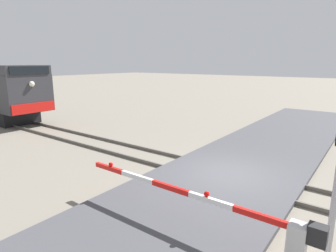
{
  "coord_description": "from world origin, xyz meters",
  "views": [
    {
      "loc": [
        -9.6,
        -4.26,
        4.37
      ],
      "look_at": [
        -0.9,
        2.22,
        1.91
      ],
      "focal_mm": 30.32,
      "sensor_mm": 36.0,
      "label": 1
    }
  ],
  "objects": [
    {
      "name": "road_surface",
      "position": [
        0.0,
        0.0,
        0.08
      ],
      "size": [
        36.0,
        5.22,
        0.15
      ],
      "primitive_type": "cube",
      "color": "#47474C",
      "rests_on": "ground_plane"
    },
    {
      "name": "rail_track_left",
      "position": [
        -0.72,
        0.0,
        0.07
      ],
      "size": [
        0.08,
        80.0,
        0.15
      ],
      "primitive_type": "cube",
      "color": "#59544C",
      "rests_on": "ground_plane"
    },
    {
      "name": "rail_track_right",
      "position": [
        0.72,
        0.0,
        0.07
      ],
      "size": [
        0.08,
        80.0,
        0.15
      ],
      "primitive_type": "cube",
      "color": "#59544C",
      "rests_on": "ground_plane"
    },
    {
      "name": "crossing_gate",
      "position": [
        -3.9,
        -2.32,
        0.81
      ],
      "size": [
        0.36,
        6.76,
        1.28
      ],
      "color": "silver",
      "rests_on": "ground_plane"
    },
    {
      "name": "ground_plane",
      "position": [
        0.0,
        0.0,
        0.0
      ],
      "size": [
        160.0,
        160.0,
        0.0
      ],
      "primitive_type": "plane",
      "color": "gray"
    }
  ]
}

